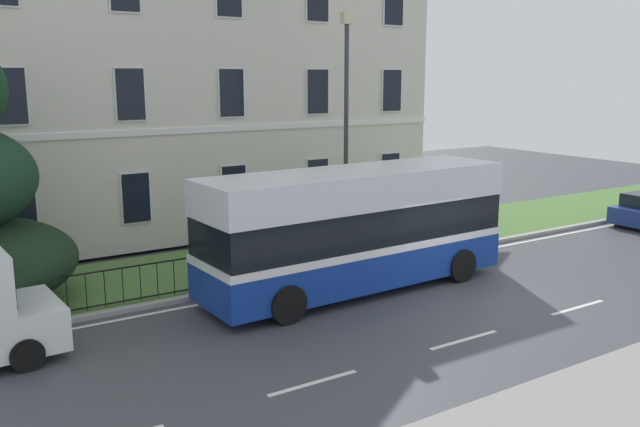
% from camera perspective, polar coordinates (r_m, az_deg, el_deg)
% --- Properties ---
extents(ground_plane, '(60.00, 56.00, 0.18)m').
position_cam_1_polar(ground_plane, '(18.77, 10.85, -6.72)').
color(ground_plane, '#404248').
extents(georgian_townhouse, '(17.79, 11.14, 13.17)m').
position_cam_1_polar(georgian_townhouse, '(28.55, -12.44, 13.21)').
color(georgian_townhouse, beige).
rests_on(georgian_townhouse, ground_plane).
extents(iron_verge_railing, '(14.52, 0.04, 0.97)m').
position_cam_1_polar(iron_verge_railing, '(19.91, -1.22, -3.53)').
color(iron_verge_railing, black).
rests_on(iron_verge_railing, ground_plane).
extents(single_decker_bus, '(9.04, 2.80, 3.34)m').
position_cam_1_polar(single_decker_bus, '(18.33, 3.13, -1.22)').
color(single_decker_bus, navy).
rests_on(single_decker_bus, ground_plane).
extents(street_lamp_post, '(0.36, 0.24, 7.61)m').
position_cam_1_polar(street_lamp_post, '(21.39, 2.23, 7.88)').
color(street_lamp_post, '#333338').
rests_on(street_lamp_post, ground_plane).
extents(litter_bin, '(0.52, 0.52, 1.05)m').
position_cam_1_polar(litter_bin, '(20.77, -1.67, -2.81)').
color(litter_bin, '#4C4742').
rests_on(litter_bin, ground_plane).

